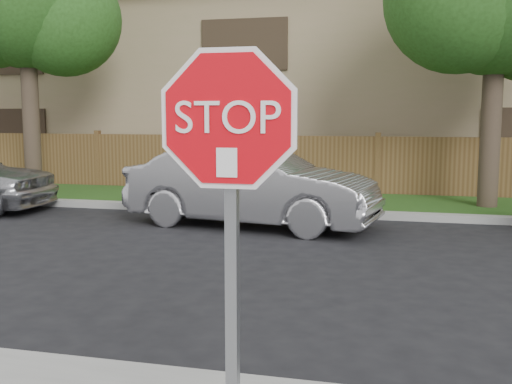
# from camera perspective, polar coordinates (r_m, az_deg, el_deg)

# --- Properties ---
(far_curb) EXTENTS (70.00, 0.30, 0.15)m
(far_curb) POSITION_cam_1_polar(r_m,az_deg,el_deg) (12.77, 10.80, -2.16)
(far_curb) COLOR gray
(far_curb) RESTS_ON ground
(grass_strip) EXTENTS (70.00, 3.00, 0.12)m
(grass_strip) POSITION_cam_1_polar(r_m,az_deg,el_deg) (14.40, 11.15, -1.15)
(grass_strip) COLOR #1E4714
(grass_strip) RESTS_ON ground
(fence) EXTENTS (70.00, 0.12, 1.60)m
(fence) POSITION_cam_1_polar(r_m,az_deg,el_deg) (15.90, 11.49, 2.33)
(fence) COLOR #51371C
(fence) RESTS_ON ground
(apartment_building) EXTENTS (35.20, 9.20, 7.20)m
(apartment_building) POSITION_cam_1_polar(r_m,az_deg,el_deg) (21.48, 12.30, 10.88)
(apartment_building) COLOR #93825B
(apartment_building) RESTS_ON ground
(stop_sign) EXTENTS (1.01, 0.13, 2.55)m
(stop_sign) POSITION_cam_1_polar(r_m,az_deg,el_deg) (3.09, -2.56, 1.03)
(stop_sign) COLOR gray
(stop_sign) RESTS_ON sidewalk_near
(sedan_left) EXTENTS (5.07, 2.45, 1.60)m
(sedan_left) POSITION_cam_1_polar(r_m,az_deg,el_deg) (11.58, -0.43, 0.63)
(sedan_left) COLOR #A8A7AC
(sedan_left) RESTS_ON ground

